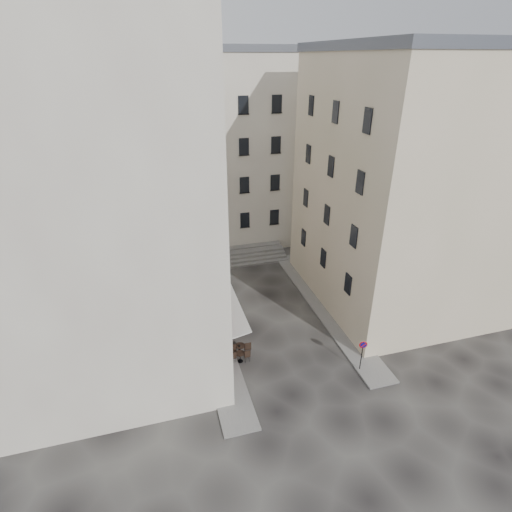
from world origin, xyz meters
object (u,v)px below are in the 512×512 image
object	(u,v)px
bistro_table_a	(240,356)
pedestrian	(237,311)
no_parking_sign	(362,350)
bistro_table_b	(240,349)

from	to	relation	value
bistro_table_a	pedestrian	bearing A→B (deg)	78.82
no_parking_sign	bistro_table_b	distance (m)	7.80
no_parking_sign	pedestrian	xyz separation A→B (m)	(-6.16, 7.31, -0.85)
no_parking_sign	bistro_table_a	xyz separation A→B (m)	(-7.05, 2.83, -1.16)
bistro_table_b	pedestrian	world-z (taller)	pedestrian
no_parking_sign	bistro_table_b	size ratio (longest dim) A/B	1.63
bistro_table_a	no_parking_sign	bearing A→B (deg)	-21.90
no_parking_sign	bistro_table_b	world-z (taller)	no_parking_sign
pedestrian	bistro_table_b	bearing A→B (deg)	39.36
bistro_table_b	no_parking_sign	bearing A→B (deg)	-26.81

